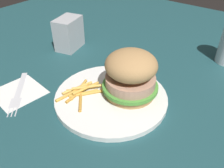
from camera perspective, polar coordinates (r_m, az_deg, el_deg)
ground_plane at (r=0.57m, az=-1.79°, el=-2.91°), size 1.60×1.60×0.00m
plate at (r=0.56m, az=-0.00°, el=-3.00°), size 0.26×0.26×0.01m
sandwich at (r=0.53m, az=4.58°, el=2.43°), size 0.13×0.13×0.11m
fries_pile at (r=0.56m, az=-7.38°, el=-1.75°), size 0.11×0.08×0.01m
napkin at (r=0.62m, az=-21.81°, el=-1.86°), size 0.12×0.12×0.00m
fork at (r=0.62m, az=-21.89°, el=-1.77°), size 0.13×0.13×0.00m
napkin_dispenser at (r=0.77m, az=-10.49°, el=12.02°), size 0.10×0.08×0.10m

